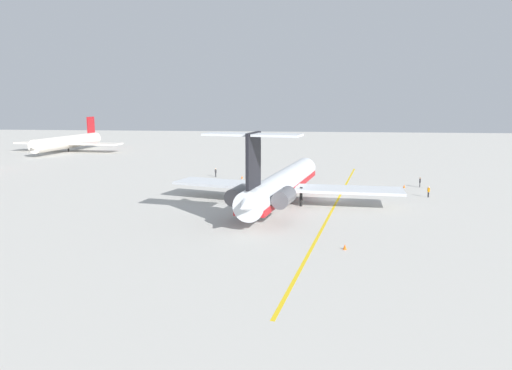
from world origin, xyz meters
TOP-DOWN VIEW (x-y plane):
  - ground at (0.00, 0.00)m, footprint 337.47×337.47m
  - main_jetliner at (-4.89, 7.24)m, footprint 38.83×34.52m
  - airliner_far_right at (62.05, 75.24)m, footprint 33.45×33.08m
  - ground_crew_near_nose at (12.46, -15.97)m, footprint 0.41×0.28m
  - ground_crew_near_tail at (3.39, -15.34)m, footprint 0.36×0.31m
  - ground_crew_portside at (19.94, 21.86)m, footprint 0.28×0.40m
  - safety_cone_nose at (18.57, 16.37)m, footprint 0.40×0.40m
  - safety_cone_wingtip at (11.69, -13.17)m, footprint 0.40×0.40m
  - safety_cone_tail at (-25.66, -0.53)m, footprint 0.40×0.40m
  - taxiway_centreline at (-3.81, -0.57)m, footprint 77.78×12.42m

SIDE VIEW (x-z plane):
  - ground at x=0.00m, z-range 0.00..0.00m
  - taxiway_centreline at x=-3.81m, z-range 0.00..0.01m
  - safety_cone_nose at x=18.57m, z-range 0.00..0.55m
  - safety_cone_wingtip at x=11.69m, z-range 0.00..0.55m
  - safety_cone_tail at x=-25.66m, z-range 0.00..0.55m
  - ground_crew_near_tail at x=3.39m, z-range 0.23..1.98m
  - ground_crew_near_nose at x=12.46m, z-range 0.23..1.99m
  - ground_crew_portside at x=19.94m, z-range 0.24..2.00m
  - airliner_far_right at x=62.05m, z-range -2.05..7.94m
  - main_jetliner at x=-4.89m, z-range -2.58..8.77m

